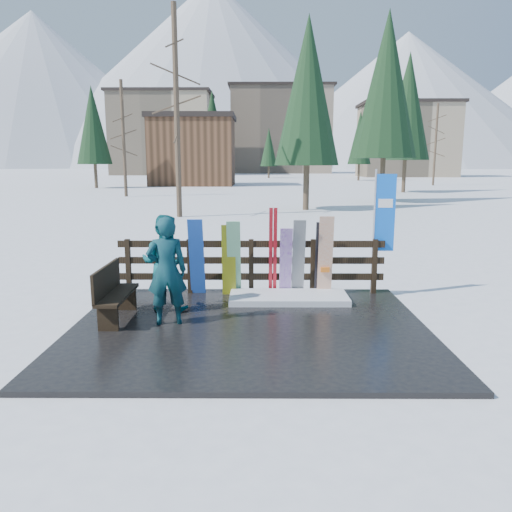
{
  "coord_description": "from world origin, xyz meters",
  "views": [
    {
      "loc": [
        0.16,
        -8.1,
        2.81
      ],
      "look_at": [
        0.11,
        1.0,
        1.1
      ],
      "focal_mm": 35.0,
      "sensor_mm": 36.0,
      "label": 1
    }
  ],
  "objects_px": {
    "snowboard_4": "(299,258)",
    "snowboard_5": "(325,256)",
    "snowboard_0": "(197,257)",
    "snowboard_1": "(234,258)",
    "person_front": "(167,271)",
    "snowboard_2": "(229,260)",
    "rental_flag": "(382,217)",
    "person_back": "(164,263)",
    "bench": "(113,291)",
    "snowboard_3": "(286,262)"
  },
  "relations": [
    {
      "from": "snowboard_2",
      "to": "snowboard_5",
      "type": "xyz_separation_m",
      "value": [
        1.99,
        0.0,
        0.09
      ]
    },
    {
      "from": "person_back",
      "to": "bench",
      "type": "bearing_deg",
      "value": 46.94
    },
    {
      "from": "snowboard_0",
      "to": "person_front",
      "type": "distance_m",
      "value": 1.87
    },
    {
      "from": "person_front",
      "to": "snowboard_4",
      "type": "bearing_deg",
      "value": -152.3
    },
    {
      "from": "snowboard_4",
      "to": "person_front",
      "type": "height_order",
      "value": "person_front"
    },
    {
      "from": "snowboard_4",
      "to": "person_front",
      "type": "distance_m",
      "value": 3.02
    },
    {
      "from": "rental_flag",
      "to": "person_front",
      "type": "relative_size",
      "value": 1.4
    },
    {
      "from": "person_back",
      "to": "snowboard_2",
      "type": "bearing_deg",
      "value": -127.87
    },
    {
      "from": "snowboard_0",
      "to": "snowboard_2",
      "type": "bearing_deg",
      "value": 0.0
    },
    {
      "from": "person_front",
      "to": "snowboard_0",
      "type": "bearing_deg",
      "value": -108.71
    },
    {
      "from": "snowboard_2",
      "to": "snowboard_3",
      "type": "bearing_deg",
      "value": 0.0
    },
    {
      "from": "snowboard_1",
      "to": "snowboard_5",
      "type": "bearing_deg",
      "value": 0.0
    },
    {
      "from": "snowboard_5",
      "to": "rental_flag",
      "type": "bearing_deg",
      "value": 12.69
    },
    {
      "from": "snowboard_0",
      "to": "snowboard_4",
      "type": "relative_size",
      "value": 1.01
    },
    {
      "from": "snowboard_5",
      "to": "snowboard_3",
      "type": "bearing_deg",
      "value": 180.0
    },
    {
      "from": "bench",
      "to": "snowboard_4",
      "type": "bearing_deg",
      "value": 26.08
    },
    {
      "from": "snowboard_0",
      "to": "person_front",
      "type": "xyz_separation_m",
      "value": [
        -0.28,
        -1.85,
        0.12
      ]
    },
    {
      "from": "snowboard_2",
      "to": "person_front",
      "type": "bearing_deg",
      "value": -117.01
    },
    {
      "from": "snowboard_3",
      "to": "rental_flag",
      "type": "height_order",
      "value": "rental_flag"
    },
    {
      "from": "snowboard_1",
      "to": "rental_flag",
      "type": "relative_size",
      "value": 0.63
    },
    {
      "from": "snowboard_3",
      "to": "snowboard_4",
      "type": "height_order",
      "value": "snowboard_4"
    },
    {
      "from": "snowboard_1",
      "to": "snowboard_4",
      "type": "height_order",
      "value": "snowboard_4"
    },
    {
      "from": "snowboard_3",
      "to": "snowboard_4",
      "type": "xyz_separation_m",
      "value": [
        0.26,
        -0.0,
        0.08
      ]
    },
    {
      "from": "snowboard_1",
      "to": "snowboard_4",
      "type": "distance_m",
      "value": 1.33
    },
    {
      "from": "snowboard_2",
      "to": "rental_flag",
      "type": "height_order",
      "value": "rental_flag"
    },
    {
      "from": "person_back",
      "to": "snowboard_0",
      "type": "bearing_deg",
      "value": -104.79
    },
    {
      "from": "snowboard_0",
      "to": "snowboard_5",
      "type": "bearing_deg",
      "value": 0.0
    },
    {
      "from": "rental_flag",
      "to": "snowboard_5",
      "type": "bearing_deg",
      "value": -167.31
    },
    {
      "from": "snowboard_1",
      "to": "person_front",
      "type": "distance_m",
      "value": 2.13
    },
    {
      "from": "bench",
      "to": "snowboard_2",
      "type": "relative_size",
      "value": 1.0
    },
    {
      "from": "snowboard_2",
      "to": "snowboard_0",
      "type": "bearing_deg",
      "value": 180.0
    },
    {
      "from": "snowboard_3",
      "to": "snowboard_5",
      "type": "distance_m",
      "value": 0.82
    },
    {
      "from": "snowboard_3",
      "to": "person_back",
      "type": "height_order",
      "value": "person_back"
    },
    {
      "from": "bench",
      "to": "snowboard_0",
      "type": "height_order",
      "value": "snowboard_0"
    },
    {
      "from": "rental_flag",
      "to": "person_back",
      "type": "distance_m",
      "value": 4.57
    },
    {
      "from": "snowboard_3",
      "to": "rental_flag",
      "type": "relative_size",
      "value": 0.57
    },
    {
      "from": "person_front",
      "to": "person_back",
      "type": "xyz_separation_m",
      "value": [
        -0.19,
        0.81,
        -0.03
      ]
    },
    {
      "from": "snowboard_0",
      "to": "person_back",
      "type": "distance_m",
      "value": 1.14
    },
    {
      "from": "snowboard_1",
      "to": "rental_flag",
      "type": "distance_m",
      "value": 3.2
    },
    {
      "from": "snowboard_4",
      "to": "snowboard_5",
      "type": "distance_m",
      "value": 0.55
    },
    {
      "from": "snowboard_0",
      "to": "snowboard_2",
      "type": "xyz_separation_m",
      "value": [
        0.66,
        0.0,
        -0.06
      ]
    },
    {
      "from": "snowboard_5",
      "to": "snowboard_2",
      "type": "bearing_deg",
      "value": -180.0
    },
    {
      "from": "snowboard_1",
      "to": "person_front",
      "type": "height_order",
      "value": "person_front"
    },
    {
      "from": "snowboard_5",
      "to": "person_front",
      "type": "height_order",
      "value": "person_front"
    },
    {
      "from": "snowboard_2",
      "to": "person_front",
      "type": "relative_size",
      "value": 0.81
    },
    {
      "from": "rental_flag",
      "to": "snowboard_1",
      "type": "bearing_deg",
      "value": -175.0
    },
    {
      "from": "snowboard_0",
      "to": "person_back",
      "type": "bearing_deg",
      "value": -114.35
    },
    {
      "from": "snowboard_4",
      "to": "snowboard_1",
      "type": "bearing_deg",
      "value": 180.0
    },
    {
      "from": "snowboard_3",
      "to": "rental_flag",
      "type": "xyz_separation_m",
      "value": [
        2.01,
        0.27,
        0.89
      ]
    },
    {
      "from": "bench",
      "to": "rental_flag",
      "type": "relative_size",
      "value": 0.58
    }
  ]
}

